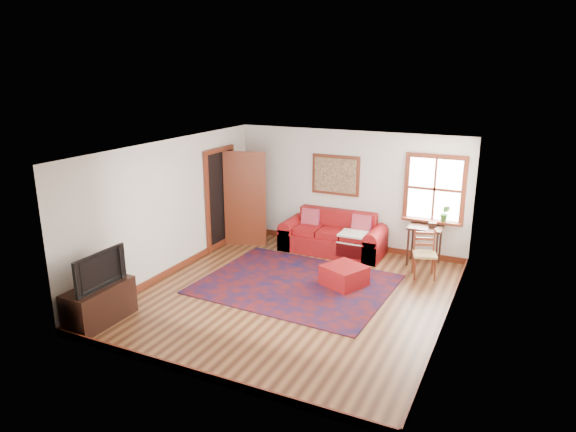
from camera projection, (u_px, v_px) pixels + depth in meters
The scene contains 13 objects.
ground at pixel (294, 295), 8.75m from camera, with size 5.50×5.50×0.00m, color #452312.
room_envelope at pixel (295, 201), 8.30m from camera, with size 5.04×5.54×2.52m.
window at pixel (435, 196), 9.99m from camera, with size 1.18×0.20×1.38m.
doorway at pixel (235, 197), 10.91m from camera, with size 0.89×1.08×2.14m.
framed_artwork at pixel (335, 175), 10.79m from camera, with size 1.05×0.07×0.85m.
persian_rug at pixel (296, 284), 9.16m from camera, with size 3.25×2.60×0.02m, color #530F0B.
red_leather_sofa at pixel (333, 238), 10.76m from camera, with size 2.14×0.89×0.84m.
red_ottoman at pixel (344, 276), 9.07m from camera, with size 0.65×0.65×0.37m, color maroon.
side_table at pixel (425, 233), 9.94m from camera, with size 0.64×0.48×0.77m.
ladder_back_chair at pixel (424, 252), 9.40m from camera, with size 0.52×0.50×0.89m.
media_cabinet at pixel (100, 304), 7.73m from camera, with size 0.49×1.09×0.60m, color black.
television at pixel (96, 269), 7.54m from camera, with size 0.97×0.13×0.56m, color black.
candle_hurricane at pixel (121, 270), 8.00m from camera, with size 0.12×0.12×0.18m.
Camera 1 is at (3.36, -7.29, 3.72)m, focal length 32.00 mm.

